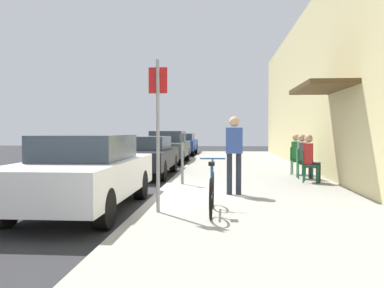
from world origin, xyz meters
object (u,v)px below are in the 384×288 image
object	(u,v)px
parked_car_0	(85,172)
pedestrian_standing	(234,149)
street_sign	(158,123)
parked_car_2	(168,146)
seated_patron_0	(311,157)
bicycle_0	(212,192)
seated_patron_1	(304,155)
parking_meter	(182,155)
parked_car_1	(145,155)
cafe_chair_0	(308,164)
cafe_chair_1	(302,161)
seated_patron_2	(298,153)
parked_car_3	(181,143)
cafe_chair_2	(296,159)

from	to	relation	value
parked_car_0	pedestrian_standing	size ratio (longest dim) A/B	2.59
street_sign	parked_car_0	bearing A→B (deg)	158.10
parked_car_2	seated_patron_0	xyz separation A→B (m)	(4.96, -7.85, 0.05)
bicycle_0	seated_patron_0	size ratio (longest dim) A/B	1.33
pedestrian_standing	bicycle_0	bearing A→B (deg)	-102.04
seated_patron_0	seated_patron_1	size ratio (longest dim) A/B	1.00
parking_meter	seated_patron_0	world-z (taller)	parking_meter
parked_car_1	cafe_chair_0	distance (m)	5.38
street_sign	cafe_chair_1	distance (m)	6.23
pedestrian_standing	parked_car_0	bearing A→B (deg)	-153.99
parking_meter	seated_patron_2	xyz separation A→B (m)	(3.41, 2.51, -0.07)
parked_car_0	seated_patron_2	distance (m)	7.43
cafe_chair_0	parked_car_3	bearing A→B (deg)	109.10
street_sign	bicycle_0	world-z (taller)	street_sign
parked_car_3	seated_patron_2	distance (m)	13.22
parked_car_2	cafe_chair_0	distance (m)	9.24
cafe_chair_0	cafe_chair_1	size ratio (longest dim) A/B	1.00
parked_car_3	cafe_chair_0	size ratio (longest dim) A/B	5.06
bicycle_0	street_sign	bearing A→B (deg)	179.28
cafe_chair_0	pedestrian_standing	xyz separation A→B (m)	(-2.05, -2.24, 0.50)
parked_car_0	seated_patron_1	distance (m)	6.71
parked_car_0	bicycle_0	world-z (taller)	parked_car_0
parked_car_2	cafe_chair_1	bearing A→B (deg)	-54.77
bicycle_0	seated_patron_2	xyz separation A→B (m)	(2.54, 6.15, 0.34)
parked_car_0	cafe_chair_2	distance (m)	7.40
parked_car_1	cafe_chair_0	size ratio (longest dim) A/B	5.06
parked_car_3	cafe_chair_2	xyz separation A→B (m)	(4.90, -12.24, -0.08)
cafe_chair_0	seated_patron_1	world-z (taller)	seated_patron_1
parked_car_3	seated_patron_0	distance (m)	15.01
parked_car_2	street_sign	bearing A→B (deg)	-82.91
cafe_chair_0	seated_patron_2	world-z (taller)	seated_patron_2
parked_car_1	parked_car_2	bearing A→B (deg)	90.00
parked_car_1	seated_patron_0	xyz separation A→B (m)	(4.96, -2.24, 0.12)
parked_car_2	seated_patron_2	distance (m)	7.73
parked_car_3	bicycle_0	xyz separation A→B (m)	(2.42, -18.40, -0.22)
cafe_chair_0	seated_patron_1	distance (m)	0.91
parked_car_1	street_sign	bearing A→B (deg)	-76.91
parking_meter	cafe_chair_0	size ratio (longest dim) A/B	1.52
pedestrian_standing	parked_car_3	bearing A→B (deg)	99.85
parking_meter	street_sign	bearing A→B (deg)	-90.79
cafe_chair_0	cafe_chair_1	bearing A→B (deg)	90.21
parked_car_1	parking_meter	bearing A→B (deg)	-61.27
bicycle_0	cafe_chair_1	world-z (taller)	bicycle_0
parked_car_2	pedestrian_standing	size ratio (longest dim) A/B	2.59
parked_car_3	parked_car_2	bearing A→B (deg)	-90.00
parked_car_0	seated_patron_0	xyz separation A→B (m)	(4.96, 3.61, 0.07)
parked_car_2	seated_patron_0	world-z (taller)	parked_car_2
cafe_chair_0	cafe_chair_1	xyz separation A→B (m)	(-0.00, 0.90, 0.00)
pedestrian_standing	parking_meter	bearing A→B (deg)	128.47
parking_meter	street_sign	distance (m)	3.70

